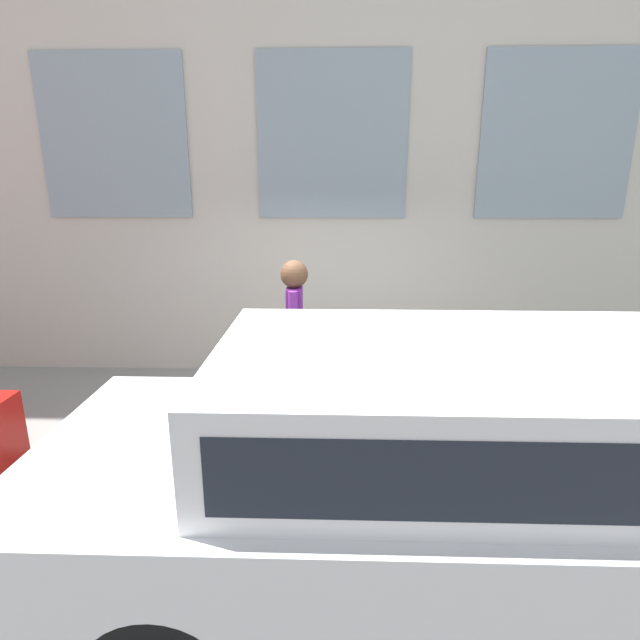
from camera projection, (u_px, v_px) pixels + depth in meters
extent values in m
plane|color=#514F4C|center=(329.00, 473.00, 4.66)|extent=(80.00, 80.00, 0.00)
cube|color=gray|center=(330.00, 412.00, 5.70)|extent=(2.21, 60.00, 0.17)
cube|color=#8C9EA8|center=(557.00, 136.00, 5.85)|extent=(0.03, 1.79, 1.89)
cube|color=#8C9EA8|center=(333.00, 137.00, 5.92)|extent=(0.03, 1.79, 1.89)
cube|color=#8C9EA8|center=(114.00, 137.00, 6.00)|extent=(0.03, 1.79, 1.89)
cylinder|color=gray|center=(345.00, 429.00, 5.10)|extent=(0.37, 0.37, 0.04)
cylinder|color=gray|center=(345.00, 403.00, 5.02)|extent=(0.27, 0.27, 0.60)
sphere|color=slate|center=(346.00, 376.00, 4.94)|extent=(0.29, 0.29, 0.29)
cylinder|color=black|center=(346.00, 368.00, 4.92)|extent=(0.10, 0.10, 0.12)
cylinder|color=gray|center=(364.00, 397.00, 5.00)|extent=(0.09, 0.10, 0.09)
cylinder|color=gray|center=(327.00, 397.00, 5.01)|extent=(0.09, 0.10, 0.09)
cylinder|color=#998466|center=(295.00, 388.00, 5.13)|extent=(0.12, 0.12, 0.82)
cylinder|color=#998466|center=(296.00, 381.00, 5.30)|extent=(0.12, 0.12, 0.82)
cube|color=#72288C|center=(295.00, 318.00, 5.02)|extent=(0.22, 0.15, 0.62)
cylinder|color=#72288C|center=(293.00, 321.00, 4.86)|extent=(0.10, 0.10, 0.59)
cylinder|color=#72288C|center=(296.00, 312.00, 5.17)|extent=(0.10, 0.10, 0.59)
sphere|color=brown|center=(294.00, 274.00, 4.90)|extent=(0.27, 0.27, 0.27)
cylinder|color=black|center=(234.00, 466.00, 4.12)|extent=(0.24, 0.73, 0.73)
cylinder|color=black|center=(629.00, 472.00, 4.02)|extent=(0.24, 0.73, 0.73)
cube|color=white|center=(458.00, 495.00, 3.13)|extent=(1.99, 5.18, 0.73)
cube|color=white|center=(489.00, 397.00, 2.94)|extent=(1.76, 3.21, 0.61)
cube|color=#1E232D|center=(489.00, 397.00, 2.94)|extent=(1.77, 2.95, 0.39)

